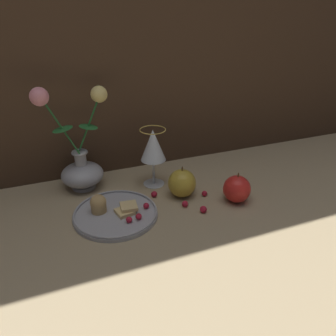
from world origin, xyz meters
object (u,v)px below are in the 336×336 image
plate_with_pastries (114,212)px  apple_beside_vase (237,189)px  wine_glass (153,147)px  vase (80,162)px  apple_near_glass (182,183)px

plate_with_pastries → apple_beside_vase: size_ratio=2.49×
apple_beside_vase → wine_glass: bearing=136.1°
vase → apple_near_glass: vase is taller
vase → apple_beside_vase: bearing=-30.8°
apple_near_glass → apple_beside_vase: bearing=-33.0°
vase → apple_beside_vase: size_ratio=3.54×
apple_near_glass → vase: bearing=150.3°
vase → plate_with_pastries: 0.20m
vase → plate_with_pastries: (0.05, -0.18, -0.07)m
vase → apple_beside_vase: (0.40, -0.24, -0.05)m
wine_glass → apple_near_glass: 0.14m
vase → apple_beside_vase: vase is taller
apple_beside_vase → apple_near_glass: 0.16m
vase → apple_near_glass: size_ratio=3.38×
vase → wine_glass: 0.22m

